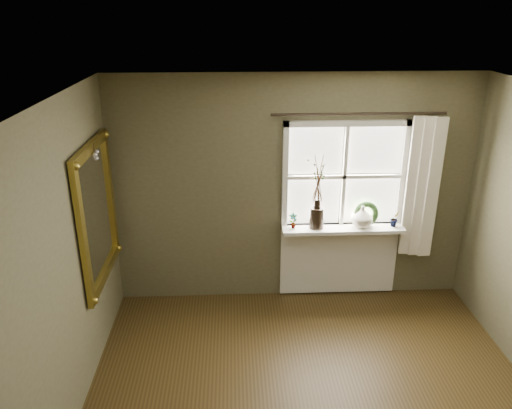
{
  "coord_description": "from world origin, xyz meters",
  "views": [
    {
      "loc": [
        -0.66,
        -2.91,
        3.23
      ],
      "look_at": [
        -0.45,
        1.55,
        1.44
      ],
      "focal_mm": 35.0,
      "sensor_mm": 36.0,
      "label": 1
    }
  ],
  "objects_px": {
    "dark_jug": "(317,218)",
    "wreath": "(366,216)",
    "gilt_mirror": "(97,213)",
    "cream_vase": "(362,216)"
  },
  "relations": [
    {
      "from": "dark_jug",
      "to": "wreath",
      "type": "xyz_separation_m",
      "value": [
        0.57,
        0.04,
        -0.01
      ]
    },
    {
      "from": "wreath",
      "to": "gilt_mirror",
      "type": "xyz_separation_m",
      "value": [
        -2.78,
        -0.63,
        0.36
      ]
    },
    {
      "from": "dark_jug",
      "to": "cream_vase",
      "type": "distance_m",
      "value": 0.51
    },
    {
      "from": "dark_jug",
      "to": "wreath",
      "type": "distance_m",
      "value": 0.57
    },
    {
      "from": "cream_vase",
      "to": "gilt_mirror",
      "type": "distance_m",
      "value": 2.81
    },
    {
      "from": "wreath",
      "to": "gilt_mirror",
      "type": "distance_m",
      "value": 2.87
    },
    {
      "from": "wreath",
      "to": "gilt_mirror",
      "type": "bearing_deg",
      "value": -170.85
    },
    {
      "from": "cream_vase",
      "to": "dark_jug",
      "type": "bearing_deg",
      "value": 180.0
    },
    {
      "from": "cream_vase",
      "to": "gilt_mirror",
      "type": "relative_size",
      "value": 0.18
    },
    {
      "from": "dark_jug",
      "to": "gilt_mirror",
      "type": "distance_m",
      "value": 2.32
    }
  ]
}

